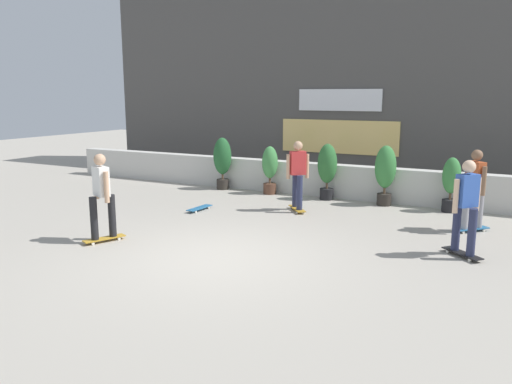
# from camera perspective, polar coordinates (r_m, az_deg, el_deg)

# --- Properties ---
(ground_plane) EXTENTS (48.00, 48.00, 0.00)m
(ground_plane) POSITION_cam_1_polar(r_m,az_deg,el_deg) (8.82, -4.56, -7.40)
(ground_plane) COLOR #A8A093
(planter_wall) EXTENTS (18.00, 0.40, 0.90)m
(planter_wall) POSITION_cam_1_polar(r_m,az_deg,el_deg) (14.01, 8.56, 1.30)
(planter_wall) COLOR beige
(planter_wall) RESTS_ON ground
(building_backdrop) EXTENTS (20.00, 2.08, 6.50)m
(building_backdrop) POSITION_cam_1_polar(r_m,az_deg,el_deg) (17.66, 13.19, 12.23)
(building_backdrop) COLOR #4C4947
(building_backdrop) RESTS_ON ground
(potted_plant_0) EXTENTS (0.53, 0.53, 1.54)m
(potted_plant_0) POSITION_cam_1_polar(r_m,az_deg,el_deg) (14.92, -3.83, 3.72)
(potted_plant_0) COLOR #2D2823
(potted_plant_0) RESTS_ON ground
(potted_plant_1) EXTENTS (0.44, 0.44, 1.35)m
(potted_plant_1) POSITION_cam_1_polar(r_m,az_deg,el_deg) (14.19, 1.58, 2.83)
(potted_plant_1) COLOR brown
(potted_plant_1) RESTS_ON ground
(potted_plant_2) EXTENTS (0.51, 0.51, 1.50)m
(potted_plant_2) POSITION_cam_1_polar(r_m,az_deg,el_deg) (13.52, 8.07, 2.78)
(potted_plant_2) COLOR black
(potted_plant_2) RESTS_ON ground
(potted_plant_3) EXTENTS (0.53, 0.53, 1.53)m
(potted_plant_3) POSITION_cam_1_polar(r_m,az_deg,el_deg) (13.09, 14.44, 2.36)
(potted_plant_3) COLOR #2D2823
(potted_plant_3) RESTS_ON ground
(potted_plant_4) EXTENTS (0.42, 0.42, 1.32)m
(potted_plant_4) POSITION_cam_1_polar(r_m,az_deg,el_deg) (12.86, 21.23, 1.10)
(potted_plant_4) COLOR black
(potted_plant_4) RESTS_ON ground
(skater_foreground) EXTENTS (0.74, 0.67, 1.70)m
(skater_foreground) POSITION_cam_1_polar(r_m,az_deg,el_deg) (9.31, 22.69, -1.26)
(skater_foreground) COLOR black
(skater_foreground) RESTS_ON ground
(skater_by_wall_left) EXTENTS (0.52, 0.82, 1.70)m
(skater_by_wall_left) POSITION_cam_1_polar(r_m,az_deg,el_deg) (9.92, -17.07, -0.17)
(skater_by_wall_left) COLOR #BF8C26
(skater_by_wall_left) RESTS_ON ground
(skater_far_right) EXTENTS (0.67, 0.74, 1.70)m
(skater_far_right) POSITION_cam_1_polar(r_m,az_deg,el_deg) (12.06, 4.73, 2.19)
(skater_far_right) COLOR #BF8C26
(skater_far_right) RESTS_ON ground
(skater_mid_plaza) EXTENTS (0.70, 0.72, 1.70)m
(skater_mid_plaza) POSITION_cam_1_polar(r_m,az_deg,el_deg) (11.10, 23.50, 0.55)
(skater_mid_plaza) COLOR #266699
(skater_mid_plaza) RESTS_ON ground
(skateboard_near_camera) EXTENTS (0.25, 0.81, 0.08)m
(skateboard_near_camera) POSITION_cam_1_polar(r_m,az_deg,el_deg) (12.33, -6.41, -1.81)
(skateboard_near_camera) COLOR #266699
(skateboard_near_camera) RESTS_ON ground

